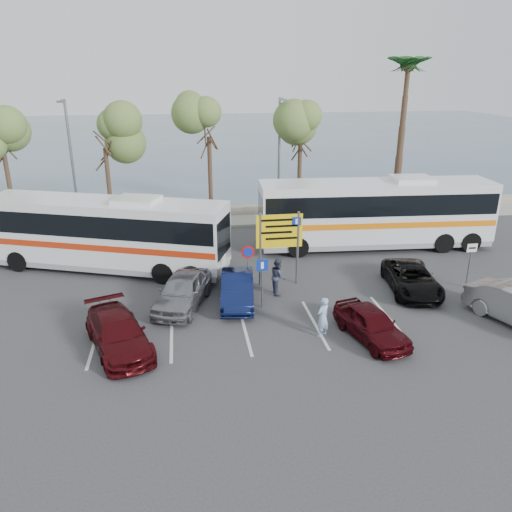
{
  "coord_description": "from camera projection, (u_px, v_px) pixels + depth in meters",
  "views": [
    {
      "loc": [
        -3.41,
        -18.57,
        9.73
      ],
      "look_at": [
        -0.13,
        3.0,
        1.6
      ],
      "focal_mm": 35.0,
      "sensor_mm": 36.0,
      "label": 1
    }
  ],
  "objects": [
    {
      "name": "palm_tree",
      "position": [
        408.0,
        68.0,
        32.22
      ],
      "size": [
        4.8,
        4.8,
        11.2
      ],
      "color": "#382619",
      "rests_on": "kerb_strip"
    },
    {
      "name": "tree_far_left",
      "position": [
        0.0,
        131.0,
        29.87
      ],
      "size": [
        3.2,
        3.2,
        7.6
      ],
      "color": "#382619",
      "rests_on": "kerb_strip"
    },
    {
      "name": "ground",
      "position": [
        270.0,
        316.0,
        21.08
      ],
      "size": [
        120.0,
        120.0,
        0.0
      ],
      "primitive_type": "plane",
      "color": "#363638",
      "rests_on": "ground"
    },
    {
      "name": "tree_right",
      "position": [
        301.0,
        129.0,
        32.53
      ],
      "size": [
        3.2,
        3.2,
        7.4
      ],
      "color": "#382619",
      "rests_on": "kerb_strip"
    },
    {
      "name": "street_lamp_right",
      "position": [
        279.0,
        154.0,
        32.42
      ],
      "size": [
        0.45,
        1.15,
        8.01
      ],
      "color": "slate",
      "rests_on": "kerb_strip"
    },
    {
      "name": "sign_no_stop",
      "position": [
        248.0,
        262.0,
        22.66
      ],
      "size": [
        0.6,
        0.08,
        2.35
      ],
      "color": "slate",
      "rests_on": "ground"
    },
    {
      "name": "pedestrian_near",
      "position": [
        323.0,
        317.0,
        19.19
      ],
      "size": [
        0.72,
        0.66,
        1.64
      ],
      "primitive_type": "imported",
      "rotation": [
        0.0,
        0.0,
        3.73
      ],
      "color": "#96B0DB",
      "rests_on": "ground"
    },
    {
      "name": "suv_black",
      "position": [
        412.0,
        279.0,
        23.24
      ],
      "size": [
        2.75,
        4.73,
        1.24
      ],
      "primitive_type": "imported",
      "rotation": [
        0.0,
        0.0,
        -0.16
      ],
      "color": "black",
      "rests_on": "ground"
    },
    {
      "name": "tree_left",
      "position": [
        104.0,
        135.0,
        30.83
      ],
      "size": [
        3.2,
        3.2,
        7.2
      ],
      "color": "#382619",
      "rests_on": "kerb_strip"
    },
    {
      "name": "pedestrian_far",
      "position": [
        278.0,
        276.0,
        22.89
      ],
      "size": [
        0.65,
        0.84,
        1.72
      ],
      "primitive_type": "imported",
      "rotation": [
        0.0,
        0.0,
        1.57
      ],
      "color": "#34384F",
      "rests_on": "ground"
    },
    {
      "name": "coach_bus_left",
      "position": [
        106.0,
        236.0,
        25.43
      ],
      "size": [
        12.67,
        6.85,
        3.9
      ],
      "color": "silver",
      "rests_on": "ground"
    },
    {
      "name": "car_silver_a",
      "position": [
        183.0,
        290.0,
        21.71
      ],
      "size": [
        3.07,
        4.67,
        1.48
      ],
      "primitive_type": "imported",
      "rotation": [
        0.0,
        0.0,
        -0.33
      ],
      "color": "gray",
      "rests_on": "ground"
    },
    {
      "name": "sea",
      "position": [
        201.0,
        138.0,
        76.66
      ],
      "size": [
        140.0,
        140.0,
        0.0
      ],
      "primitive_type": "plane",
      "color": "#465870",
      "rests_on": "ground"
    },
    {
      "name": "sign_taxi",
      "position": [
        470.0,
        259.0,
        23.35
      ],
      "size": [
        0.5,
        0.07,
        2.2
      ],
      "color": "slate",
      "rests_on": "ground"
    },
    {
      "name": "tree_mid",
      "position": [
        209.0,
        122.0,
        31.52
      ],
      "size": [
        3.2,
        3.2,
        8.0
      ],
      "color": "#382619",
      "rests_on": "kerb_strip"
    },
    {
      "name": "seawall",
      "position": [
        231.0,
        210.0,
        35.8
      ],
      "size": [
        48.0,
        0.8,
        0.6
      ],
      "primitive_type": "cube",
      "color": "gray",
      "rests_on": "ground"
    },
    {
      "name": "street_lamp_left",
      "position": [
        72.0,
        160.0,
        30.59
      ],
      "size": [
        0.45,
        1.15,
        8.01
      ],
      "color": "slate",
      "rests_on": "kerb_strip"
    },
    {
      "name": "direction_sign",
      "position": [
        279.0,
        237.0,
        23.34
      ],
      "size": [
        2.2,
        0.12,
        3.6
      ],
      "color": "slate",
      "rests_on": "ground"
    },
    {
      "name": "car_red",
      "position": [
        371.0,
        324.0,
        19.06
      ],
      "size": [
        2.35,
        3.98,
        1.27
      ],
      "primitive_type": "imported",
      "rotation": [
        0.0,
        0.0,
        0.24
      ],
      "color": "#3F090E",
      "rests_on": "ground"
    },
    {
      "name": "sign_parking",
      "position": [
        262.0,
        277.0,
        21.28
      ],
      "size": [
        0.5,
        0.07,
        2.25
      ],
      "color": "slate",
      "rests_on": "ground"
    },
    {
      "name": "kerb_strip",
      "position": [
        234.0,
        221.0,
        34.03
      ],
      "size": [
        44.0,
        2.4,
        0.15
      ],
      "primitive_type": "cube",
      "color": "gray",
      "rests_on": "ground"
    },
    {
      "name": "lane_markings",
      "position": [
        246.0,
        329.0,
        20.0
      ],
      "size": [
        12.02,
        4.2,
        0.01
      ],
      "primitive_type": null,
      "color": "silver",
      "rests_on": "ground"
    },
    {
      "name": "car_maroon",
      "position": [
        118.0,
        333.0,
        18.35
      ],
      "size": [
        3.22,
        4.82,
        1.3
      ],
      "primitive_type": "imported",
      "rotation": [
        0.0,
        0.0,
        0.34
      ],
      "color": "#440B0F",
      "rests_on": "ground"
    },
    {
      "name": "coach_bus_right",
      "position": [
        375.0,
        215.0,
        28.64
      ],
      "size": [
        13.37,
        3.62,
        4.12
      ],
      "color": "silver",
      "rests_on": "ground"
    },
    {
      "name": "car_blue",
      "position": [
        237.0,
        289.0,
        22.07
      ],
      "size": [
        1.86,
        4.15,
        1.32
      ],
      "primitive_type": "imported",
      "rotation": [
        0.0,
        0.0,
        -0.12
      ],
      "color": "#0D1640",
      "rests_on": "ground"
    }
  ]
}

